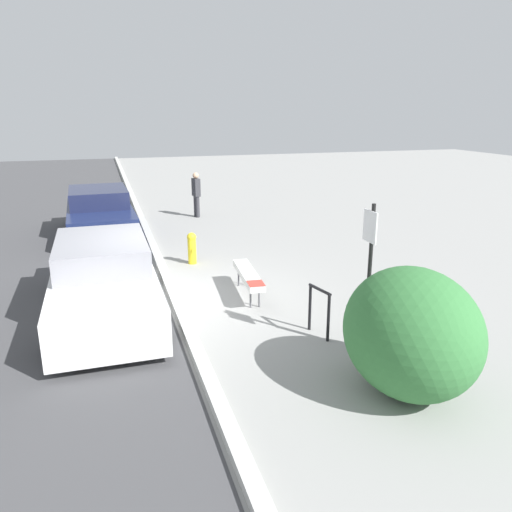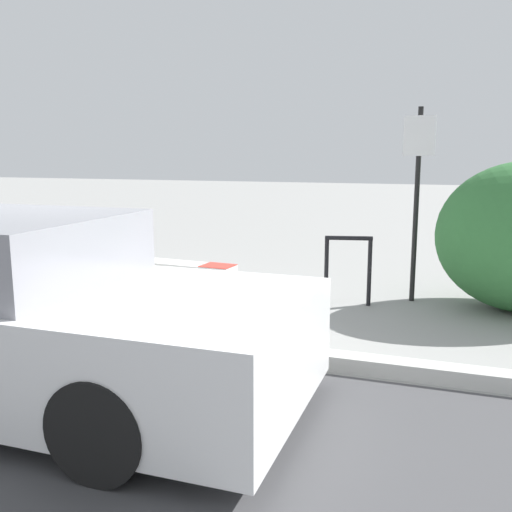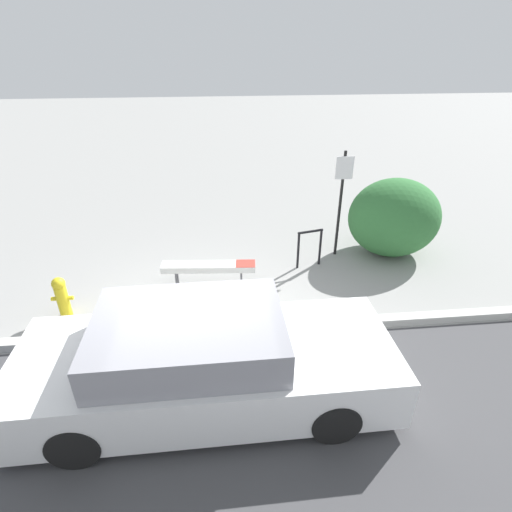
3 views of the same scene
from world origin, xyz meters
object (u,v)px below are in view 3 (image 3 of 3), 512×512
parked_car_near (204,362)px  fire_hydrant (62,296)px  sign_post (341,195)px  bench (209,267)px  bike_rack (310,245)px

parked_car_near → fire_hydrant: bearing=139.6°
sign_post → bench: bearing=-159.3°
sign_post → fire_hydrant: (-5.26, -1.73, -0.98)m
bike_rack → parked_car_near: parked_car_near is taller
bike_rack → sign_post: size_ratio=0.36×
bench → sign_post: sign_post is taller
bench → parked_car_near: bearing=-86.2°
sign_post → parked_car_near: sign_post is taller
sign_post → fire_hydrant: size_ratio=3.01×
parked_car_near → sign_post: bearing=52.8°
bench → bike_rack: 2.15m
sign_post → parked_car_near: 4.77m
bench → parked_car_near: size_ratio=0.37×
bench → bike_rack: bike_rack is taller
bench → parked_car_near: parked_car_near is taller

